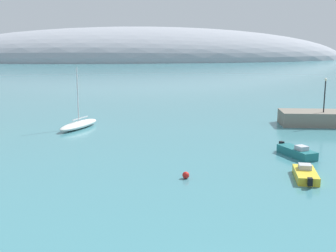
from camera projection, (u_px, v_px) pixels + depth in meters
name	position (u px, v px, depth m)	size (l,w,h in m)	color
distant_ridge	(141.00, 60.00, 253.59)	(249.78, 84.69, 38.52)	#999EA8
sailboat_white_mid_mooring	(79.00, 124.00, 54.50)	(5.53, 7.54, 7.71)	white
motorboat_yellow_alongside_breakwater	(306.00, 174.00, 34.50)	(2.75, 4.53, 1.04)	yellow
motorboat_teal_outer	(297.00, 152.00, 41.15)	(2.53, 4.88, 1.21)	#1E6B70
mooring_buoy_red	(186.00, 175.00, 34.58)	(0.57, 0.57, 0.57)	red
harbor_lamp_post	(325.00, 91.00, 55.04)	(0.36, 0.36, 4.41)	black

